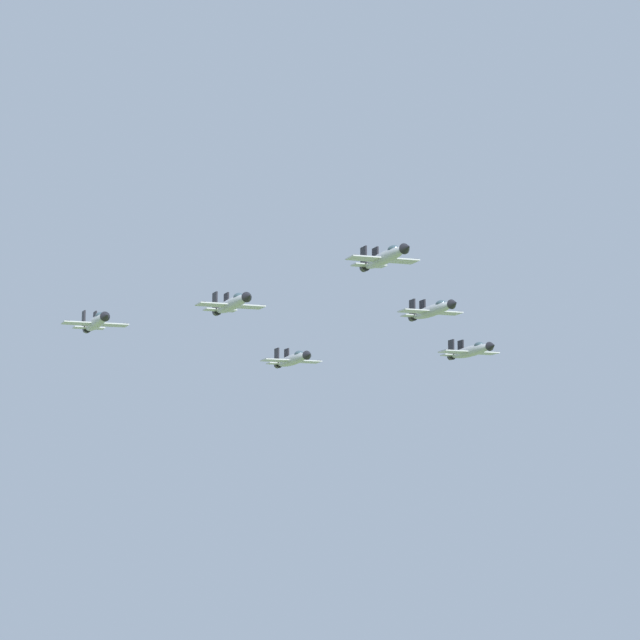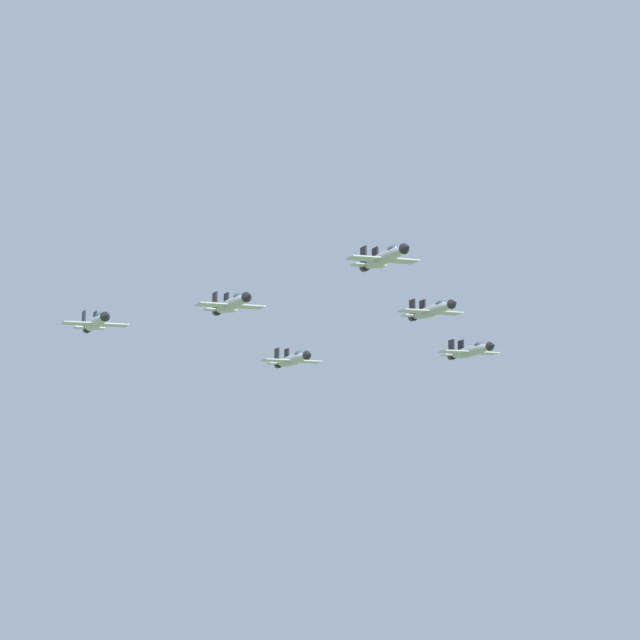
{
  "view_description": "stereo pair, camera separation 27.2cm",
  "coord_description": "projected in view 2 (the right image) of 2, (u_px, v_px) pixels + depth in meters",
  "views": [
    {
      "loc": [
        -162.26,
        -63.29,
        119.72
      ],
      "look_at": [
        37.76,
        7.13,
        151.06
      ],
      "focal_mm": 77.0,
      "sensor_mm": 36.0,
      "label": 1
    },
    {
      "loc": [
        -162.17,
        -63.55,
        119.72
      ],
      "look_at": [
        37.76,
        7.13,
        151.06
      ],
      "focal_mm": 77.0,
      "sensor_mm": 36.0,
      "label": 2
    }
  ],
  "objects": [
    {
      "name": "jet_lead",
      "position": [
        384.0,
        257.0,
        191.33
      ],
      "size": [
        14.24,
        12.46,
        3.52
      ],
      "rotation": [
        0.0,
        0.0,
        3.83
      ],
      "color": "#9EA3A8"
    },
    {
      "name": "jet_left_wingman",
      "position": [
        432.0,
        310.0,
        214.28
      ],
      "size": [
        14.05,
        12.45,
        3.5
      ],
      "rotation": [
        0.0,
        0.0,
        3.84
      ],
      "color": "#9EA3A8"
    },
    {
      "name": "jet_right_wingman",
      "position": [
        232.0,
        304.0,
        202.82
      ],
      "size": [
        14.11,
        12.76,
        3.54
      ],
      "rotation": [
        0.0,
        0.0,
        3.85
      ],
      "color": "#9EA3A8"
    },
    {
      "name": "jet_left_outer",
      "position": [
        471.0,
        351.0,
        237.29
      ],
      "size": [
        14.63,
        12.87,
        3.63
      ],
      "rotation": [
        0.0,
        0.0,
        3.83
      ],
      "color": "#9EA3A8"
    },
    {
      "name": "jet_right_outer",
      "position": [
        96.0,
        322.0,
        214.84
      ],
      "size": [
        14.38,
        12.69,
        3.57
      ],
      "rotation": [
        0.0,
        0.0,
        3.83
      ],
      "color": "#9EA3A8"
    },
    {
      "name": "jet_slot_rear",
      "position": [
        293.0,
        359.0,
        225.52
      ],
      "size": [
        13.75,
        12.29,
        3.43
      ],
      "rotation": [
        0.0,
        0.0,
        3.84
      ],
      "color": "#9EA3A8"
    }
  ]
}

